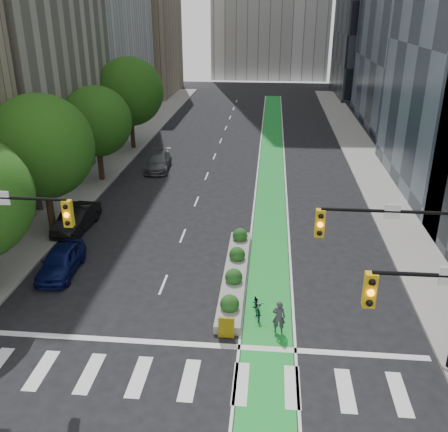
% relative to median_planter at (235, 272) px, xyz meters
% --- Properties ---
extents(ground, '(160.00, 160.00, 0.00)m').
position_rel_median_planter_xyz_m(ground, '(-1.20, -7.04, -0.37)').
color(ground, black).
rests_on(ground, ground).
extents(sidewalk_left, '(3.60, 90.00, 0.15)m').
position_rel_median_planter_xyz_m(sidewalk_left, '(-13.00, 17.96, -0.30)').
color(sidewalk_left, gray).
rests_on(sidewalk_left, ground).
extents(sidewalk_right, '(3.60, 90.00, 0.15)m').
position_rel_median_planter_xyz_m(sidewalk_right, '(10.60, 17.96, -0.30)').
color(sidewalk_right, gray).
rests_on(sidewalk_right, ground).
extents(bike_lane_paint, '(2.20, 70.00, 0.01)m').
position_rel_median_planter_xyz_m(bike_lane_paint, '(1.80, 22.96, -0.37)').
color(bike_lane_paint, green).
rests_on(bike_lane_paint, ground).
extents(building_tan_far, '(14.00, 16.00, 26.00)m').
position_rel_median_planter_xyz_m(building_tan_far, '(-21.20, 58.96, 12.63)').
color(building_tan_far, tan).
rests_on(building_tan_far, ground).
extents(building_dark_end, '(14.00, 18.00, 28.00)m').
position_rel_median_planter_xyz_m(building_dark_end, '(18.80, 60.96, 13.63)').
color(building_dark_end, black).
rests_on(building_dark_end, ground).
extents(tree_mid, '(6.40, 6.40, 8.78)m').
position_rel_median_planter_xyz_m(tree_mid, '(-12.20, 4.96, 5.20)').
color(tree_mid, black).
rests_on(tree_mid, ground).
extents(tree_midfar, '(5.60, 5.60, 7.76)m').
position_rel_median_planter_xyz_m(tree_midfar, '(-12.20, 14.96, 4.57)').
color(tree_midfar, black).
rests_on(tree_midfar, ground).
extents(tree_far, '(6.60, 6.60, 9.00)m').
position_rel_median_planter_xyz_m(tree_far, '(-12.20, 24.96, 5.32)').
color(tree_far, black).
rests_on(tree_far, ground).
extents(signal_right, '(5.82, 0.51, 7.20)m').
position_rel_median_planter_xyz_m(signal_right, '(7.47, -6.57, 4.43)').
color(signal_right, black).
rests_on(signal_right, ground).
extents(median_planter, '(1.20, 10.26, 1.10)m').
position_rel_median_planter_xyz_m(median_planter, '(0.00, 0.00, 0.00)').
color(median_planter, gray).
rests_on(median_planter, ground).
extents(bicycle, '(0.84, 1.76, 0.89)m').
position_rel_median_planter_xyz_m(bicycle, '(1.28, -3.27, 0.07)').
color(bicycle, gray).
rests_on(bicycle, ground).
extents(cyclist, '(0.61, 0.42, 1.60)m').
position_rel_median_planter_xyz_m(cyclist, '(2.27, -4.59, 0.43)').
color(cyclist, '#3C3540').
rests_on(cyclist, ground).
extents(parked_car_left_near, '(1.95, 4.40, 1.47)m').
position_rel_median_planter_xyz_m(parked_car_left_near, '(-9.44, -0.30, 0.36)').
color(parked_car_left_near, '#0D144E').
rests_on(parked_car_left_near, ground).
extents(parked_car_left_mid, '(1.86, 4.71, 1.52)m').
position_rel_median_planter_xyz_m(parked_car_left_mid, '(-10.70, 5.32, 0.39)').
color(parked_car_left_mid, black).
rests_on(parked_car_left_mid, ground).
extents(parked_car_left_far, '(2.36, 5.05, 1.42)m').
position_rel_median_planter_xyz_m(parked_car_left_far, '(-8.20, 18.46, 0.34)').
color(parked_car_left_far, '#555759').
rests_on(parked_car_left_far, ground).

